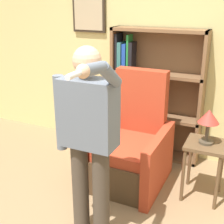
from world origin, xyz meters
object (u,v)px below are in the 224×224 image
(side_table, at_px, (205,154))
(table_lamp, at_px, (209,119))
(bookcase, at_px, (147,95))
(person_standing, at_px, (88,134))
(armchair, at_px, (131,150))

(side_table, xyz_separation_m, table_lamp, (-0.00, -0.00, 0.40))
(bookcase, relative_size, table_lamp, 4.64)
(person_standing, bearing_deg, table_lamp, 50.51)
(table_lamp, bearing_deg, side_table, 63.43)
(armchair, relative_size, table_lamp, 3.48)
(bookcase, height_order, armchair, bookcase)
(bookcase, xyz_separation_m, armchair, (0.07, -0.75, -0.46))
(table_lamp, bearing_deg, armchair, 179.67)
(bookcase, distance_m, table_lamp, 1.18)
(armchair, height_order, person_standing, person_standing)
(person_standing, xyz_separation_m, side_table, (0.83, 1.01, -0.49))
(armchair, bearing_deg, side_table, -0.33)
(armchair, relative_size, person_standing, 0.74)
(armchair, bearing_deg, bookcase, 95.69)
(bookcase, relative_size, person_standing, 0.99)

